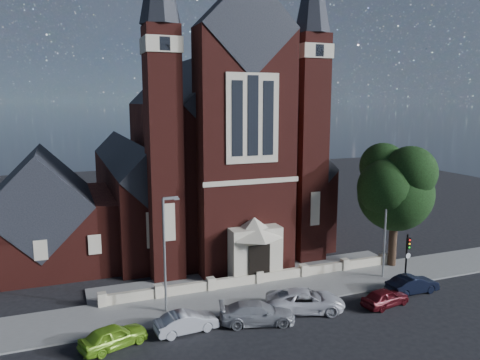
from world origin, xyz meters
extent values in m
plane|color=black|center=(0.00, 15.00, 0.00)|extent=(120.00, 120.00, 0.00)
cube|color=slate|center=(0.00, 4.50, 0.00)|extent=(60.00, 5.00, 0.12)
cube|color=slate|center=(0.00, 8.50, 0.00)|extent=(26.00, 3.00, 0.14)
cube|color=beige|center=(0.00, 6.50, 0.00)|extent=(24.00, 0.40, 0.90)
cube|color=#491813|center=(0.00, 25.00, 7.00)|extent=(10.00, 30.00, 14.00)
cube|color=black|center=(0.00, 25.00, 14.00)|extent=(10.00, 30.20, 10.00)
cube|color=#491813|center=(-7.50, 24.00, 4.00)|extent=(5.00, 26.00, 8.00)
cube|color=#491813|center=(7.50, 24.00, 4.00)|extent=(5.00, 26.00, 8.00)
cube|color=black|center=(-7.50, 24.00, 8.00)|extent=(5.01, 26.20, 5.01)
cube|color=black|center=(7.50, 24.00, 8.00)|extent=(5.01, 26.20, 5.01)
cube|color=#491813|center=(0.00, 9.50, 10.00)|extent=(8.00, 3.00, 20.00)
cube|color=black|center=(0.00, 9.50, 20.00)|extent=(8.00, 3.20, 8.00)
cube|color=beige|center=(0.00, 7.95, 13.00)|extent=(4.40, 0.15, 7.00)
cube|color=black|center=(0.00, 7.88, 13.20)|extent=(0.90, 0.08, 6.20)
cube|color=beige|center=(0.00, 7.50, 2.20)|extent=(4.20, 2.00, 4.40)
cube|color=black|center=(0.00, 6.45, 1.60)|extent=(1.80, 0.12, 3.20)
cone|color=beige|center=(0.00, 7.50, 4.40)|extent=(4.60, 4.60, 1.60)
cube|color=#491813|center=(-6.50, 10.50, 10.00)|extent=(2.60, 2.60, 20.00)
cube|color=beige|center=(-6.50, 10.50, 18.50)|extent=(2.80, 2.80, 1.20)
cube|color=#491813|center=(6.50, 10.50, 10.00)|extent=(2.60, 2.60, 20.00)
cube|color=beige|center=(6.50, 10.50, 18.50)|extent=(2.80, 2.80, 1.20)
cube|color=#491813|center=(-16.00, 18.00, 3.00)|extent=(12.00, 12.00, 6.00)
cube|color=black|center=(-16.00, 18.00, 6.00)|extent=(8.49, 12.20, 8.49)
cylinder|color=black|center=(12.50, 6.00, 2.50)|extent=(0.70, 0.70, 5.00)
sphere|color=black|center=(12.50, 6.00, 6.50)|extent=(6.40, 6.40, 6.40)
sphere|color=black|center=(12.90, 4.80, 8.50)|extent=(4.40, 4.40, 4.40)
cylinder|color=gray|center=(-8.00, 4.00, 4.00)|extent=(0.16, 0.16, 8.00)
cube|color=gray|center=(-7.50, 4.00, 8.00)|extent=(1.00, 0.15, 0.18)
cube|color=gray|center=(-7.10, 4.00, 7.92)|extent=(0.35, 0.22, 0.12)
cylinder|color=gray|center=(10.00, 4.00, 4.00)|extent=(0.16, 0.16, 8.00)
cube|color=gray|center=(10.50, 4.00, 8.00)|extent=(1.00, 0.15, 0.18)
cube|color=gray|center=(10.90, 4.00, 7.92)|extent=(0.35, 0.22, 0.12)
cylinder|color=black|center=(11.00, 2.50, 2.00)|extent=(0.14, 0.14, 4.00)
cube|color=black|center=(11.00, 2.35, 3.30)|extent=(0.28, 0.22, 0.90)
sphere|color=red|center=(11.00, 2.22, 3.60)|extent=(0.14, 0.14, 0.14)
sphere|color=#CC8C0C|center=(11.00, 2.22, 3.30)|extent=(0.14, 0.14, 0.14)
sphere|color=#0C9919|center=(11.00, 2.22, 3.00)|extent=(0.14, 0.14, 0.14)
imported|color=#74AE22|center=(-11.84, 0.62, 0.69)|extent=(4.34, 2.89, 1.37)
imported|color=#A9ABB1|center=(-7.37, 0.89, 0.66)|extent=(4.13, 1.79, 1.32)
imported|color=gray|center=(-2.77, 0.35, 0.72)|extent=(5.30, 3.25, 1.43)
imported|color=silver|center=(1.05, 0.85, 0.75)|extent=(5.94, 4.08, 1.51)
imported|color=#4E0D13|center=(6.72, -0.47, 0.63)|extent=(3.93, 2.13, 1.27)
imported|color=black|center=(10.10, 0.65, 0.68)|extent=(4.16, 1.54, 1.36)
camera|label=1|loc=(-14.07, -25.90, 14.32)|focal=35.00mm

